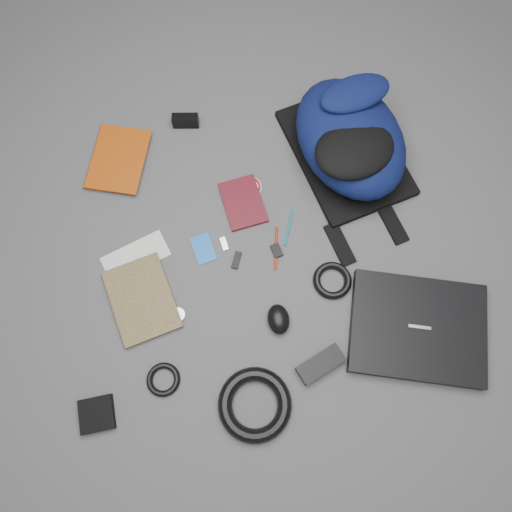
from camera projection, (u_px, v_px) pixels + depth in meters
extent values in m
plane|color=#4F4F51|center=(256.00, 258.00, 1.57)|extent=(4.00, 4.00, 0.00)
cube|color=black|center=(418.00, 328.00, 1.48)|extent=(0.47, 0.41, 0.04)
imported|color=#923608|center=(92.00, 156.00, 1.67)|extent=(0.25, 0.29, 0.03)
imported|color=#BF9D0D|center=(113.00, 311.00, 1.51)|extent=(0.23, 0.28, 0.02)
cube|color=silver|center=(136.00, 256.00, 1.57)|extent=(0.22, 0.15, 0.00)
cube|color=#420C13|center=(243.00, 203.00, 1.62)|extent=(0.14, 0.19, 0.01)
cube|color=black|center=(186.00, 121.00, 1.70)|extent=(0.09, 0.05, 0.05)
cylinder|color=white|center=(250.00, 187.00, 1.65)|extent=(0.09, 0.09, 0.00)
cylinder|color=#0E7281|center=(289.00, 227.00, 1.60)|extent=(0.05, 0.12, 0.01)
cylinder|color=#9A220B|center=(276.00, 248.00, 1.58)|extent=(0.04, 0.14, 0.01)
cube|color=blue|center=(203.00, 249.00, 1.58)|extent=(0.08, 0.10, 0.00)
cube|color=black|center=(236.00, 260.00, 1.56)|extent=(0.04, 0.06, 0.01)
cube|color=silver|center=(224.00, 244.00, 1.58)|extent=(0.02, 0.05, 0.01)
cube|color=black|center=(277.00, 250.00, 1.57)|extent=(0.04, 0.05, 0.01)
ellipsoid|color=black|center=(278.00, 319.00, 1.49)|extent=(0.07, 0.09, 0.05)
cylinder|color=#A6A5A7|center=(159.00, 321.00, 1.50)|extent=(0.05, 0.05, 0.01)
cylinder|color=#AAA9AB|center=(178.00, 315.00, 1.51)|extent=(0.05, 0.05, 0.01)
torus|color=black|center=(332.00, 280.00, 1.54)|extent=(0.13, 0.13, 0.02)
cube|color=black|center=(320.00, 364.00, 1.45)|extent=(0.15, 0.11, 0.03)
torus|color=black|center=(255.00, 405.00, 1.42)|extent=(0.24, 0.24, 0.04)
cube|color=black|center=(97.00, 414.00, 1.42)|extent=(0.10, 0.10, 0.02)
torus|color=black|center=(163.00, 380.00, 1.45)|extent=(0.10, 0.10, 0.02)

